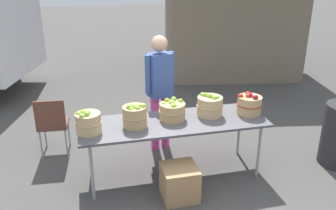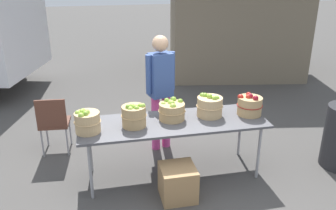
{
  "view_description": "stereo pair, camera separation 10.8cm",
  "coord_description": "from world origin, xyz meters",
  "px_view_note": "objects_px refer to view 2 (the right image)",
  "views": [
    {
      "loc": [
        -1.0,
        -3.85,
        2.56
      ],
      "look_at": [
        0.0,
        0.3,
        0.85
      ],
      "focal_mm": 38.04,
      "sensor_mm": 36.0,
      "label": 1
    },
    {
      "loc": [
        -0.89,
        -3.87,
        2.56
      ],
      "look_at": [
        0.0,
        0.3,
        0.85
      ],
      "focal_mm": 38.04,
      "sensor_mm": 36.0,
      "label": 2
    }
  ],
  "objects_px": {
    "apple_basket_green_2": "(172,110)",
    "apple_basket_green_3": "(210,106)",
    "folding_chair": "(54,121)",
    "produce_crate": "(178,182)",
    "apple_basket_green_0": "(87,121)",
    "apple_basket_green_1": "(134,115)",
    "vendor_adult": "(161,85)",
    "apple_basket_red_0": "(250,105)",
    "market_table": "(173,124)"
  },
  "relations": [
    {
      "from": "market_table",
      "to": "apple_basket_green_0",
      "type": "xyz_separation_m",
      "value": [
        -1.02,
        -0.08,
        0.17
      ]
    },
    {
      "from": "apple_basket_green_3",
      "to": "folding_chair",
      "type": "bearing_deg",
      "value": 157.79
    },
    {
      "from": "apple_basket_green_1",
      "to": "apple_basket_green_2",
      "type": "bearing_deg",
      "value": 12.28
    },
    {
      "from": "apple_basket_green_2",
      "to": "vendor_adult",
      "type": "distance_m",
      "value": 0.68
    },
    {
      "from": "apple_basket_green_2",
      "to": "apple_basket_red_0",
      "type": "distance_m",
      "value": 1.0
    },
    {
      "from": "apple_basket_green_2",
      "to": "apple_basket_green_1",
      "type": "bearing_deg",
      "value": -167.72
    },
    {
      "from": "produce_crate",
      "to": "apple_basket_green_2",
      "type": "bearing_deg",
      "value": 84.37
    },
    {
      "from": "market_table",
      "to": "apple_basket_green_3",
      "type": "height_order",
      "value": "apple_basket_green_3"
    },
    {
      "from": "vendor_adult",
      "to": "apple_basket_green_2",
      "type": "bearing_deg",
      "value": 74.71
    },
    {
      "from": "apple_basket_red_0",
      "to": "produce_crate",
      "type": "relative_size",
      "value": 0.82
    },
    {
      "from": "apple_basket_green_1",
      "to": "vendor_adult",
      "type": "relative_size",
      "value": 0.18
    },
    {
      "from": "apple_basket_green_1",
      "to": "folding_chair",
      "type": "distance_m",
      "value": 1.44
    },
    {
      "from": "vendor_adult",
      "to": "folding_chair",
      "type": "distance_m",
      "value": 1.58
    },
    {
      "from": "produce_crate",
      "to": "vendor_adult",
      "type": "bearing_deg",
      "value": 88.0
    },
    {
      "from": "apple_basket_red_0",
      "to": "vendor_adult",
      "type": "distance_m",
      "value": 1.25
    },
    {
      "from": "apple_basket_green_0",
      "to": "vendor_adult",
      "type": "relative_size",
      "value": 0.18
    },
    {
      "from": "folding_chair",
      "to": "apple_basket_green_3",
      "type": "bearing_deg",
      "value": 162.36
    },
    {
      "from": "apple_basket_green_0",
      "to": "apple_basket_green_3",
      "type": "relative_size",
      "value": 0.91
    },
    {
      "from": "apple_basket_green_2",
      "to": "apple_basket_green_3",
      "type": "xyz_separation_m",
      "value": [
        0.49,
        0.01,
        0.02
      ]
    },
    {
      "from": "market_table",
      "to": "apple_basket_green_3",
      "type": "distance_m",
      "value": 0.53
    },
    {
      "from": "market_table",
      "to": "folding_chair",
      "type": "bearing_deg",
      "value": 149.33
    },
    {
      "from": "apple_basket_green_1",
      "to": "apple_basket_green_2",
      "type": "xyz_separation_m",
      "value": [
        0.48,
        0.11,
        -0.02
      ]
    },
    {
      "from": "market_table",
      "to": "vendor_adult",
      "type": "xyz_separation_m",
      "value": [
        -0.01,
        0.75,
        0.27
      ]
    },
    {
      "from": "apple_basket_green_0",
      "to": "vendor_adult",
      "type": "xyz_separation_m",
      "value": [
        1.01,
        0.82,
        0.1
      ]
    },
    {
      "from": "apple_basket_green_2",
      "to": "apple_basket_green_0",
      "type": "bearing_deg",
      "value": -171.77
    },
    {
      "from": "apple_basket_green_2",
      "to": "vendor_adult",
      "type": "relative_size",
      "value": 0.2
    },
    {
      "from": "apple_basket_green_0",
      "to": "apple_basket_green_1",
      "type": "xyz_separation_m",
      "value": [
        0.54,
        0.04,
        0.01
      ]
    },
    {
      "from": "apple_basket_green_0",
      "to": "apple_basket_green_2",
      "type": "distance_m",
      "value": 1.04
    },
    {
      "from": "market_table",
      "to": "vendor_adult",
      "type": "bearing_deg",
      "value": 90.78
    },
    {
      "from": "market_table",
      "to": "apple_basket_green_2",
      "type": "xyz_separation_m",
      "value": [
        0.0,
        0.07,
        0.16
      ]
    },
    {
      "from": "folding_chair",
      "to": "apple_basket_green_2",
      "type": "bearing_deg",
      "value": 156.03
    },
    {
      "from": "apple_basket_red_0",
      "to": "apple_basket_green_1",
      "type": "bearing_deg",
      "value": -178.33
    },
    {
      "from": "vendor_adult",
      "to": "apple_basket_green_0",
      "type": "bearing_deg",
      "value": 22.64
    },
    {
      "from": "apple_basket_green_0",
      "to": "folding_chair",
      "type": "xyz_separation_m",
      "value": [
        -0.49,
        0.97,
        -0.37
      ]
    },
    {
      "from": "apple_basket_green_2",
      "to": "apple_basket_green_3",
      "type": "distance_m",
      "value": 0.49
    },
    {
      "from": "produce_crate",
      "to": "apple_basket_red_0",
      "type": "bearing_deg",
      "value": 25.5
    },
    {
      "from": "apple_basket_green_0",
      "to": "apple_basket_green_1",
      "type": "distance_m",
      "value": 0.54
    },
    {
      "from": "produce_crate",
      "to": "market_table",
      "type": "bearing_deg",
      "value": 83.81
    },
    {
      "from": "apple_basket_green_0",
      "to": "apple_basket_green_2",
      "type": "bearing_deg",
      "value": 8.23
    },
    {
      "from": "apple_basket_green_1",
      "to": "apple_basket_red_0",
      "type": "relative_size",
      "value": 0.93
    },
    {
      "from": "apple_basket_green_2",
      "to": "produce_crate",
      "type": "xyz_separation_m",
      "value": [
        -0.06,
        -0.56,
        -0.67
      ]
    },
    {
      "from": "market_table",
      "to": "apple_basket_red_0",
      "type": "xyz_separation_m",
      "value": [
        1.0,
        0.01,
        0.17
      ]
    },
    {
      "from": "folding_chair",
      "to": "produce_crate",
      "type": "xyz_separation_m",
      "value": [
        1.46,
        -1.39,
        -0.31
      ]
    },
    {
      "from": "apple_basket_green_0",
      "to": "apple_basket_green_1",
      "type": "height_order",
      "value": "apple_basket_green_1"
    },
    {
      "from": "apple_basket_green_2",
      "to": "apple_basket_green_3",
      "type": "relative_size",
      "value": 1.0
    },
    {
      "from": "market_table",
      "to": "apple_basket_green_3",
      "type": "xyz_separation_m",
      "value": [
        0.49,
        0.08,
        0.17
      ]
    },
    {
      "from": "folding_chair",
      "to": "produce_crate",
      "type": "bearing_deg",
      "value": 141.0
    },
    {
      "from": "folding_chair",
      "to": "apple_basket_red_0",
      "type": "bearing_deg",
      "value": 165.15
    },
    {
      "from": "apple_basket_red_0",
      "to": "vendor_adult",
      "type": "bearing_deg",
      "value": 143.99
    },
    {
      "from": "vendor_adult",
      "to": "produce_crate",
      "type": "height_order",
      "value": "vendor_adult"
    }
  ]
}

